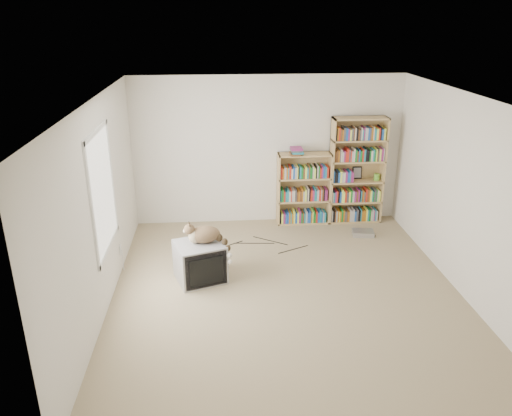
{
  "coord_description": "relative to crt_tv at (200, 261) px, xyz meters",
  "views": [
    {
      "loc": [
        -0.85,
        -5.59,
        3.4
      ],
      "look_at": [
        -0.32,
        1.0,
        0.81
      ],
      "focal_mm": 35.0,
      "sensor_mm": 36.0,
      "label": 1
    }
  ],
  "objects": [
    {
      "name": "bookcase_tall",
      "position": [
        2.63,
        1.89,
        0.6
      ],
      "size": [
        0.91,
        0.3,
        1.82
      ],
      "color": "tan",
      "rests_on": "floor"
    },
    {
      "name": "crt_tv",
      "position": [
        0.0,
        0.0,
        0.0
      ],
      "size": [
        0.76,
        0.73,
        0.54
      ],
      "rotation": [
        0.0,
        0.0,
        0.33
      ],
      "color": "#98989A",
      "rests_on": "floor"
    },
    {
      "name": "bookcase_short",
      "position": [
        1.73,
        1.89,
        0.29
      ],
      "size": [
        0.89,
        0.3,
        1.23
      ],
      "color": "tan",
      "rests_on": "floor"
    },
    {
      "name": "wall_left",
      "position": [
        -1.12,
        -0.47,
        0.98
      ],
      "size": [
        0.02,
        5.0,
        2.5
      ],
      "primitive_type": "cube",
      "color": "silver",
      "rests_on": "floor"
    },
    {
      "name": "ceiling",
      "position": [
        1.13,
        -0.47,
        2.23
      ],
      "size": [
        4.5,
        5.0,
        0.02
      ],
      "primitive_type": "cube",
      "color": "white",
      "rests_on": "wall_back"
    },
    {
      "name": "framed_print",
      "position": [
        2.67,
        1.97,
        0.58
      ],
      "size": [
        0.16,
        0.05,
        0.21
      ],
      "primitive_type": "cube",
      "rotation": [
        -0.17,
        0.0,
        0.0
      ],
      "color": "black",
      "rests_on": "bookcase_tall"
    },
    {
      "name": "dvd_player",
      "position": [
        2.63,
        1.24,
        -0.23
      ],
      "size": [
        0.38,
        0.29,
        0.08
      ],
      "primitive_type": "cube",
      "rotation": [
        0.0,
        0.0,
        -0.15
      ],
      "color": "#ACACB1",
      "rests_on": "floor"
    },
    {
      "name": "wall_back",
      "position": [
        1.13,
        2.03,
        0.98
      ],
      "size": [
        4.5,
        0.02,
        2.5
      ],
      "primitive_type": "cube",
      "color": "silver",
      "rests_on": "floor"
    },
    {
      "name": "cat",
      "position": [
        0.12,
        0.01,
        0.35
      ],
      "size": [
        0.65,
        0.45,
        0.5
      ],
      "rotation": [
        0.0,
        0.0,
        0.14
      ],
      "color": "#3B2A18",
      "rests_on": "crt_tv"
    },
    {
      "name": "floor_cables",
      "position": [
        0.84,
        1.0,
        -0.26
      ],
      "size": [
        1.2,
        0.7,
        0.01
      ],
      "primitive_type": null,
      "color": "black",
      "rests_on": "floor"
    },
    {
      "name": "wall_front",
      "position": [
        1.13,
        -2.97,
        0.98
      ],
      "size": [
        4.5,
        0.02,
        2.5
      ],
      "primitive_type": "cube",
      "color": "silver",
      "rests_on": "floor"
    },
    {
      "name": "green_mug",
      "position": [
        2.98,
        1.87,
        0.53
      ],
      "size": [
        0.1,
        0.1,
        0.11
      ],
      "primitive_type": "cylinder",
      "color": "#65B533",
      "rests_on": "bookcase_tall"
    },
    {
      "name": "window",
      "position": [
        -1.11,
        -0.27,
        1.13
      ],
      "size": [
        0.02,
        1.22,
        1.52
      ],
      "primitive_type": "cube",
      "color": "white",
      "rests_on": "wall_left"
    },
    {
      "name": "floor",
      "position": [
        1.13,
        -0.47,
        -0.27
      ],
      "size": [
        4.5,
        5.0,
        0.01
      ],
      "primitive_type": "cube",
      "color": "tan",
      "rests_on": "ground"
    },
    {
      "name": "book_stack",
      "position": [
        1.57,
        1.83,
        1.02
      ],
      "size": [
        0.21,
        0.27,
        0.12
      ],
      "primitive_type": "cube",
      "color": "red",
      "rests_on": "bookcase_short"
    },
    {
      "name": "wall_right",
      "position": [
        3.38,
        -0.47,
        0.98
      ],
      "size": [
        0.02,
        5.0,
        2.5
      ],
      "primitive_type": "cube",
      "color": "silver",
      "rests_on": "floor"
    },
    {
      "name": "wall_outlet",
      "position": [
        -1.11,
        0.34,
        0.05
      ],
      "size": [
        0.01,
        0.08,
        0.13
      ],
      "primitive_type": "cube",
      "color": "silver",
      "rests_on": "wall_left"
    }
  ]
}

